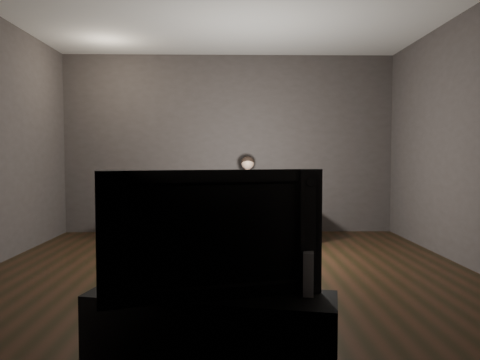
{
  "coord_description": "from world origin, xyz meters",
  "views": [
    {
      "loc": [
        0.02,
        -4.66,
        1.18
      ],
      "look_at": [
        0.15,
        1.55,
        0.85
      ],
      "focal_mm": 35.0,
      "sensor_mm": 36.0,
      "label": 1
    }
  ],
  "objects_px": {
    "sofa": "(231,221)",
    "coffee_table": "(216,227)",
    "media_console": "(211,337)",
    "child": "(248,191)"
  },
  "relations": [
    {
      "from": "child",
      "to": "media_console",
      "type": "xyz_separation_m",
      "value": [
        -0.35,
        -4.07,
        -0.45
      ]
    },
    {
      "from": "sofa",
      "to": "coffee_table",
      "type": "relative_size",
      "value": 1.68
    },
    {
      "from": "coffee_table",
      "to": "sofa",
      "type": "bearing_deg",
      "value": 80.37
    },
    {
      "from": "child",
      "to": "media_console",
      "type": "distance_m",
      "value": 4.11
    },
    {
      "from": "coffee_table",
      "to": "media_console",
      "type": "distance_m",
      "value": 3.05
    },
    {
      "from": "child",
      "to": "sofa",
      "type": "bearing_deg",
      "value": 167.76
    },
    {
      "from": "child",
      "to": "coffee_table",
      "type": "distance_m",
      "value": 1.16
    },
    {
      "from": "child",
      "to": "coffee_table",
      "type": "height_order",
      "value": "child"
    },
    {
      "from": "sofa",
      "to": "media_console",
      "type": "distance_m",
      "value": 4.12
    },
    {
      "from": "sofa",
      "to": "child",
      "type": "distance_m",
      "value": 0.49
    }
  ]
}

